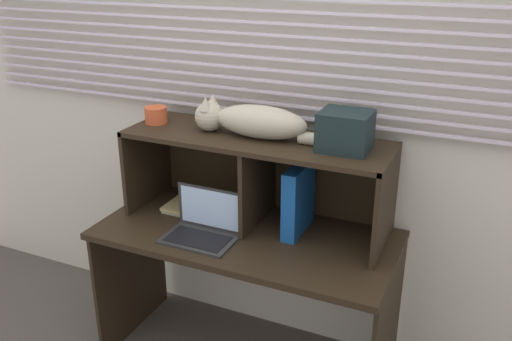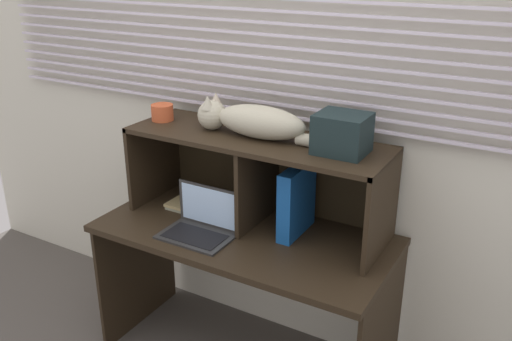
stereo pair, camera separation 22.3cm
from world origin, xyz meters
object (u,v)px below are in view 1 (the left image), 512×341
Objects in this scene: binder_upright at (298,199)px; small_basket at (156,115)px; cat at (252,121)px; book_stack at (185,205)px; laptop at (203,227)px; storage_box at (345,131)px.

small_basket is (-0.72, 0.00, 0.30)m from binder_upright.
book_stack is (-0.36, -0.00, -0.47)m from cat.
binder_upright is (0.22, -0.00, -0.33)m from cat.
laptop is 3.01× the size of small_basket.
small_basket is at bearing 180.00° from binder_upright.
cat is at bearing 180.00° from binder_upright.
binder_upright is 2.98× the size of small_basket.
small_basket is at bearing -180.00° from cat.
laptop is 0.31m from book_stack.
binder_upright is 0.39m from storage_box.
cat reaches higher than storage_box.
cat is 0.41m from storage_box.
storage_box reaches higher than small_basket.
laptop is at bearing -121.81° from cat.
book_stack is 0.46m from small_basket.
laptop is at bearing -31.51° from small_basket.
book_stack is at bearing 135.89° from laptop.
laptop is 1.54× the size of storage_box.
storage_box is (0.41, -0.00, 0.01)m from cat.
book_stack is 1.94× the size of small_basket.
small_basket is (-0.14, 0.00, 0.44)m from book_stack.
binder_upright is at bearing 0.00° from small_basket.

